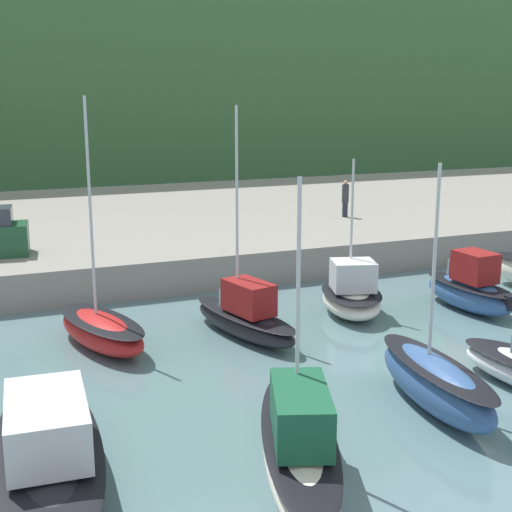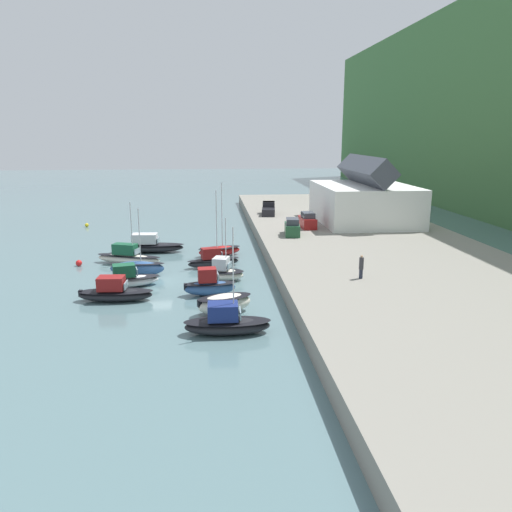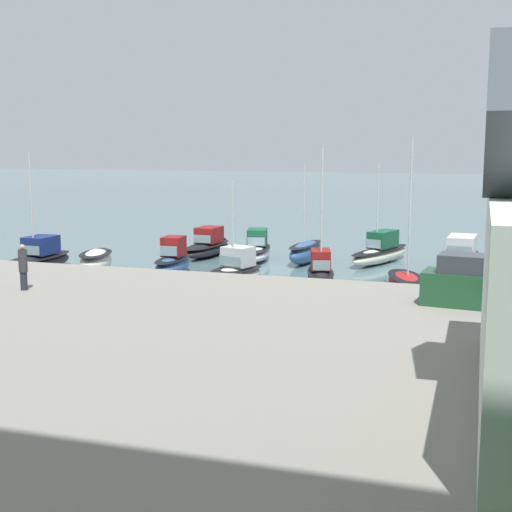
{
  "view_description": "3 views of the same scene",
  "coord_description": "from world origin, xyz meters",
  "px_view_note": "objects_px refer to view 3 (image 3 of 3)",
  "views": [
    {
      "loc": [
        -13.66,
        -17.67,
        8.8
      ],
      "look_at": [
        -2.19,
        10.98,
        1.6
      ],
      "focal_mm": 50.0,
      "sensor_mm": 36.0,
      "label": 1
    },
    {
      "loc": [
        47.59,
        5.16,
        14.05
      ],
      "look_at": [
        -1.73,
        9.82,
        1.88
      ],
      "focal_mm": 35.0,
      "sensor_mm": 36.0,
      "label": 2
    },
    {
      "loc": [
        -13.7,
        45.95,
        8.31
      ],
      "look_at": [
        -2.06,
        9.26,
        2.23
      ],
      "focal_mm": 50.0,
      "sensor_mm": 36.0,
      "label": 3
    }
  ],
  "objects_px": {
    "moored_boat_3": "(173,262)",
    "mooring_buoy_1": "(383,248)",
    "moored_boat_9": "(257,249)",
    "moored_boat_6": "(461,258)",
    "moored_boat_8": "(306,252)",
    "moored_boat_4": "(96,261)",
    "moored_boat_5": "(39,259)",
    "person_on_quay": "(23,267)",
    "moored_boat_7": "(381,251)",
    "parked_car_0": "(473,284)",
    "moored_boat_1": "(321,273)",
    "moored_boat_0": "(406,283)",
    "moored_boat_10": "(208,246)",
    "moored_boat_2": "(237,271)"
  },
  "relations": [
    {
      "from": "parked_car_0",
      "to": "mooring_buoy_1",
      "type": "distance_m",
      "value": 25.71
    },
    {
      "from": "moored_boat_2",
      "to": "moored_boat_9",
      "type": "relative_size",
      "value": 1.01
    },
    {
      "from": "moored_boat_1",
      "to": "moored_boat_9",
      "type": "height_order",
      "value": "moored_boat_1"
    },
    {
      "from": "moored_boat_6",
      "to": "moored_boat_9",
      "type": "bearing_deg",
      "value": 2.37
    },
    {
      "from": "moored_boat_8",
      "to": "person_on_quay",
      "type": "distance_m",
      "value": 22.34
    },
    {
      "from": "moored_boat_2",
      "to": "parked_car_0",
      "type": "relative_size",
      "value": 1.42
    },
    {
      "from": "moored_boat_4",
      "to": "person_on_quay",
      "type": "distance_m",
      "value": 12.74
    },
    {
      "from": "moored_boat_7",
      "to": "parked_car_0",
      "type": "height_order",
      "value": "moored_boat_7"
    },
    {
      "from": "moored_boat_3",
      "to": "mooring_buoy_1",
      "type": "xyz_separation_m",
      "value": [
        -11.43,
        -14.17,
        -0.57
      ]
    },
    {
      "from": "moored_boat_1",
      "to": "parked_car_0",
      "type": "relative_size",
      "value": 1.89
    },
    {
      "from": "moored_boat_0",
      "to": "moored_boat_10",
      "type": "relative_size",
      "value": 1.32
    },
    {
      "from": "moored_boat_0",
      "to": "moored_boat_8",
      "type": "distance_m",
      "value": 11.55
    },
    {
      "from": "moored_boat_2",
      "to": "moored_boat_1",
      "type": "bearing_deg",
      "value": -153.01
    },
    {
      "from": "moored_boat_9",
      "to": "parked_car_0",
      "type": "distance_m",
      "value": 23.78
    },
    {
      "from": "moored_boat_3",
      "to": "moored_boat_8",
      "type": "bearing_deg",
      "value": -138.14
    },
    {
      "from": "moored_boat_5",
      "to": "person_on_quay",
      "type": "bearing_deg",
      "value": 122.89
    },
    {
      "from": "moored_boat_1",
      "to": "person_on_quay",
      "type": "bearing_deg",
      "value": 34.34
    },
    {
      "from": "moored_boat_9",
      "to": "moored_boat_5",
      "type": "bearing_deg",
      "value": 22.56
    },
    {
      "from": "moored_boat_6",
      "to": "mooring_buoy_1",
      "type": "xyz_separation_m",
      "value": [
        5.97,
        -6.75,
        -0.48
      ]
    },
    {
      "from": "moored_boat_3",
      "to": "parked_car_0",
      "type": "distance_m",
      "value": 21.22
    },
    {
      "from": "moored_boat_8",
      "to": "moored_boat_4",
      "type": "bearing_deg",
      "value": 40.75
    },
    {
      "from": "moored_boat_9",
      "to": "parked_car_0",
      "type": "bearing_deg",
      "value": 116.26
    },
    {
      "from": "moored_boat_2",
      "to": "moored_boat_10",
      "type": "distance_m",
      "value": 11.0
    },
    {
      "from": "moored_boat_3",
      "to": "moored_boat_7",
      "type": "relative_size",
      "value": 0.62
    },
    {
      "from": "moored_boat_9",
      "to": "person_on_quay",
      "type": "relative_size",
      "value": 2.87
    },
    {
      "from": "moored_boat_2",
      "to": "moored_boat_7",
      "type": "relative_size",
      "value": 0.8
    },
    {
      "from": "moored_boat_6",
      "to": "moored_boat_10",
      "type": "height_order",
      "value": "moored_boat_6"
    },
    {
      "from": "moored_boat_4",
      "to": "parked_car_0",
      "type": "relative_size",
      "value": 1.12
    },
    {
      "from": "moored_boat_10",
      "to": "person_on_quay",
      "type": "distance_m",
      "value": 21.58
    },
    {
      "from": "moored_boat_1",
      "to": "person_on_quay",
      "type": "height_order",
      "value": "moored_boat_1"
    },
    {
      "from": "moored_boat_3",
      "to": "moored_boat_8",
      "type": "xyz_separation_m",
      "value": [
        -6.91,
        -7.27,
        -0.09
      ]
    },
    {
      "from": "moored_boat_7",
      "to": "person_on_quay",
      "type": "xyz_separation_m",
      "value": [
        13.42,
        22.29,
        1.9
      ]
    },
    {
      "from": "moored_boat_0",
      "to": "moored_boat_6",
      "type": "xyz_separation_m",
      "value": [
        -2.67,
        -8.64,
        0.17
      ]
    },
    {
      "from": "moored_boat_1",
      "to": "moored_boat_10",
      "type": "bearing_deg",
      "value": -54.03
    },
    {
      "from": "moored_boat_8",
      "to": "mooring_buoy_1",
      "type": "relative_size",
      "value": 10.32
    },
    {
      "from": "mooring_buoy_1",
      "to": "parked_car_0",
      "type": "bearing_deg",
      "value": 105.69
    },
    {
      "from": "moored_boat_4",
      "to": "moored_boat_5",
      "type": "bearing_deg",
      "value": -18.53
    },
    {
      "from": "moored_boat_0",
      "to": "moored_boat_9",
      "type": "bearing_deg",
      "value": -54.66
    },
    {
      "from": "moored_boat_4",
      "to": "parked_car_0",
      "type": "bearing_deg",
      "value": 139.35
    },
    {
      "from": "moored_boat_1",
      "to": "moored_boat_6",
      "type": "xyz_separation_m",
      "value": [
        -7.73,
        -7.83,
        0.04
      ]
    },
    {
      "from": "moored_boat_2",
      "to": "person_on_quay",
      "type": "xyz_separation_m",
      "value": [
        6.25,
        12.0,
        1.9
      ]
    },
    {
      "from": "moored_boat_1",
      "to": "moored_boat_8",
      "type": "height_order",
      "value": "moored_boat_1"
    },
    {
      "from": "moored_boat_4",
      "to": "moored_boat_8",
      "type": "height_order",
      "value": "moored_boat_8"
    },
    {
      "from": "moored_boat_4",
      "to": "mooring_buoy_1",
      "type": "relative_size",
      "value": 7.29
    },
    {
      "from": "moored_boat_1",
      "to": "moored_boat_8",
      "type": "xyz_separation_m",
      "value": [
        2.77,
        -7.68,
        0.04
      ]
    },
    {
      "from": "moored_boat_9",
      "to": "moored_boat_6",
      "type": "bearing_deg",
      "value": 165.21
    },
    {
      "from": "moored_boat_3",
      "to": "moored_boat_10",
      "type": "bearing_deg",
      "value": -88.87
    },
    {
      "from": "moored_boat_1",
      "to": "moored_boat_8",
      "type": "relative_size",
      "value": 1.2
    },
    {
      "from": "moored_boat_2",
      "to": "moored_boat_9",
      "type": "height_order",
      "value": "moored_boat_2"
    },
    {
      "from": "moored_boat_0",
      "to": "moored_boat_7",
      "type": "bearing_deg",
      "value": -91.47
    }
  ]
}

